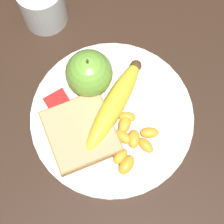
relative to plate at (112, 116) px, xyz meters
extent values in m
plane|color=#332116|center=(0.00, 0.00, -0.01)|extent=(3.00, 3.00, 0.00)
cylinder|color=white|center=(0.00, 0.00, 0.00)|extent=(0.28, 0.28, 0.01)
torus|color=white|center=(0.00, 0.00, 0.00)|extent=(0.28, 0.28, 0.01)
cylinder|color=silver|center=(0.24, 0.00, 0.03)|extent=(0.08, 0.08, 0.09)
cylinder|color=yellow|center=(0.24, 0.00, 0.03)|extent=(0.07, 0.07, 0.07)
sphere|color=#72B23D|center=(0.07, 0.00, 0.04)|extent=(0.08, 0.08, 0.08)
cylinder|color=brown|center=(0.07, 0.00, 0.09)|extent=(0.00, 0.00, 0.01)
ellipsoid|color=yellow|center=(0.01, -0.01, 0.02)|extent=(0.12, 0.17, 0.04)
sphere|color=#473319|center=(0.05, -0.08, 0.02)|extent=(0.02, 0.02, 0.02)
cube|color=olive|center=(0.00, 0.06, 0.02)|extent=(0.13, 0.13, 0.02)
cube|color=tan|center=(0.00, 0.06, 0.02)|extent=(0.13, 0.12, 0.02)
cube|color=silver|center=(-0.01, -0.05, 0.01)|extent=(0.06, 0.14, 0.00)
cube|color=silver|center=(0.02, 0.05, 0.01)|extent=(0.04, 0.07, 0.00)
cube|color=silver|center=(0.06, 0.07, 0.01)|extent=(0.04, 0.04, 0.02)
cube|color=#B21E1E|center=(0.06, 0.07, 0.02)|extent=(0.05, 0.04, 0.00)
ellipsoid|color=#F9A32D|center=(-0.06, -0.04, 0.01)|extent=(0.03, 0.04, 0.02)
ellipsoid|color=#F9A32D|center=(-0.05, 0.03, 0.01)|extent=(0.03, 0.03, 0.02)
ellipsoid|color=#F9A32D|center=(-0.04, 0.01, 0.01)|extent=(0.03, 0.03, 0.02)
ellipsoid|color=#F9A32D|center=(-0.06, -0.01, 0.01)|extent=(0.04, 0.03, 0.02)
ellipsoid|color=#F9A32D|center=(-0.02, -0.02, 0.01)|extent=(0.03, 0.03, 0.02)
ellipsoid|color=#F9A32D|center=(-0.03, -0.01, 0.01)|extent=(0.04, 0.04, 0.02)
ellipsoid|color=#F9A32D|center=(-0.08, -0.02, 0.01)|extent=(0.03, 0.02, 0.02)
ellipsoid|color=#F9A32D|center=(-0.09, 0.03, 0.01)|extent=(0.03, 0.04, 0.02)
ellipsoid|color=#F9A32D|center=(-0.07, 0.03, 0.01)|extent=(0.03, 0.03, 0.02)
camera|label=1|loc=(-0.17, 0.11, 0.61)|focal=60.00mm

